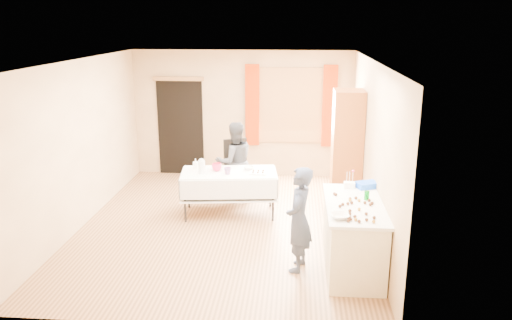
# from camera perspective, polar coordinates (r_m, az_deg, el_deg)

# --- Properties ---
(floor) EXTENTS (4.50, 5.50, 0.02)m
(floor) POSITION_cam_1_polar(r_m,az_deg,el_deg) (8.10, -3.65, -7.49)
(floor) COLOR #9E7047
(floor) RESTS_ON ground
(ceiling) EXTENTS (4.50, 5.50, 0.02)m
(ceiling) POSITION_cam_1_polar(r_m,az_deg,el_deg) (7.47, -4.00, 11.33)
(ceiling) COLOR white
(ceiling) RESTS_ON floor
(wall_back) EXTENTS (4.50, 0.02, 2.60)m
(wall_back) POSITION_cam_1_polar(r_m,az_deg,el_deg) (10.35, -1.60, 5.27)
(wall_back) COLOR tan
(wall_back) RESTS_ON floor
(wall_front) EXTENTS (4.50, 0.02, 2.60)m
(wall_front) POSITION_cam_1_polar(r_m,az_deg,el_deg) (5.09, -8.35, -6.10)
(wall_front) COLOR tan
(wall_front) RESTS_ON floor
(wall_left) EXTENTS (0.02, 5.50, 2.60)m
(wall_left) POSITION_cam_1_polar(r_m,az_deg,el_deg) (8.31, -19.43, 1.76)
(wall_left) COLOR tan
(wall_left) RESTS_ON floor
(wall_right) EXTENTS (0.02, 5.50, 2.60)m
(wall_right) POSITION_cam_1_polar(r_m,az_deg,el_deg) (7.68, 13.10, 1.16)
(wall_right) COLOR tan
(wall_right) RESTS_ON floor
(window_frame) EXTENTS (1.32, 0.06, 1.52)m
(window_frame) POSITION_cam_1_polar(r_m,az_deg,el_deg) (10.22, 3.99, 6.24)
(window_frame) COLOR olive
(window_frame) RESTS_ON wall_back
(window_pane) EXTENTS (1.20, 0.02, 1.40)m
(window_pane) POSITION_cam_1_polar(r_m,az_deg,el_deg) (10.20, 3.98, 6.23)
(window_pane) COLOR white
(window_pane) RESTS_ON wall_back
(curtain_left) EXTENTS (0.28, 0.06, 1.65)m
(curtain_left) POSITION_cam_1_polar(r_m,az_deg,el_deg) (10.21, -0.43, 6.27)
(curtain_left) COLOR #AC2800
(curtain_left) RESTS_ON wall_back
(curtain_right) EXTENTS (0.28, 0.06, 1.65)m
(curtain_right) POSITION_cam_1_polar(r_m,az_deg,el_deg) (10.19, 8.40, 6.09)
(curtain_right) COLOR #AC2800
(curtain_right) RESTS_ON wall_back
(doorway) EXTENTS (0.95, 0.04, 2.00)m
(doorway) POSITION_cam_1_polar(r_m,az_deg,el_deg) (10.60, -8.62, 3.70)
(doorway) COLOR black
(doorway) RESTS_ON floor
(door_lintel) EXTENTS (1.05, 0.06, 0.08)m
(door_lintel) POSITION_cam_1_polar(r_m,az_deg,el_deg) (10.41, -8.89, 9.16)
(door_lintel) COLOR olive
(door_lintel) RESTS_ON wall_back
(cabinet) EXTENTS (0.50, 0.60, 2.06)m
(cabinet) POSITION_cam_1_polar(r_m,az_deg,el_deg) (8.66, 10.32, 1.11)
(cabinet) COLOR brown
(cabinet) RESTS_ON floor
(counter) EXTENTS (0.74, 1.56, 0.91)m
(counter) POSITION_cam_1_polar(r_m,az_deg,el_deg) (6.71, 11.02, -8.53)
(counter) COLOR beige
(counter) RESTS_ON floor
(party_table) EXTENTS (1.67, 1.00, 0.75)m
(party_table) POSITION_cam_1_polar(r_m,az_deg,el_deg) (8.38, -3.08, -3.33)
(party_table) COLOR black
(party_table) RESTS_ON floor
(chair) EXTENTS (0.59, 0.59, 1.07)m
(chair) POSITION_cam_1_polar(r_m,az_deg,el_deg) (9.22, -2.02, -2.33)
(chair) COLOR black
(chair) RESTS_ON floor
(girl) EXTENTS (0.64, 0.53, 1.40)m
(girl) POSITION_cam_1_polar(r_m,az_deg,el_deg) (6.49, 4.93, -6.77)
(girl) COLOR #262F49
(girl) RESTS_ON floor
(woman) EXTENTS (1.11, 1.07, 1.45)m
(woman) POSITION_cam_1_polar(r_m,az_deg,el_deg) (8.94, -2.46, -0.22)
(woman) COLOR black
(woman) RESTS_ON floor
(soda_can) EXTENTS (0.08, 0.08, 0.12)m
(soda_can) POSITION_cam_1_polar(r_m,az_deg,el_deg) (6.67, 12.54, -3.98)
(soda_can) COLOR #048017
(soda_can) RESTS_ON counter
(mixing_bowl) EXTENTS (0.28, 0.28, 0.05)m
(mixing_bowl) POSITION_cam_1_polar(r_m,az_deg,el_deg) (6.02, 9.56, -6.36)
(mixing_bowl) COLOR white
(mixing_bowl) RESTS_ON counter
(foam_block) EXTENTS (0.15, 0.10, 0.08)m
(foam_block) POSITION_cam_1_polar(r_m,az_deg,el_deg) (7.11, 10.62, -2.82)
(foam_block) COLOR white
(foam_block) RESTS_ON counter
(blue_basket) EXTENTS (0.36, 0.30, 0.08)m
(blue_basket) POSITION_cam_1_polar(r_m,az_deg,el_deg) (7.16, 12.56, -2.79)
(blue_basket) COLOR blue
(blue_basket) RESTS_ON counter
(pitcher) EXTENTS (0.11, 0.11, 0.22)m
(pitcher) POSITION_cam_1_polar(r_m,az_deg,el_deg) (8.20, -6.21, -0.79)
(pitcher) COLOR silver
(pitcher) RESTS_ON party_table
(cup_red) EXTENTS (0.18, 0.18, 0.13)m
(cup_red) POSITION_cam_1_polar(r_m,az_deg,el_deg) (8.33, -4.50, -0.82)
(cup_red) COLOR #DE234E
(cup_red) RESTS_ON party_table
(cup_rainbow) EXTENTS (0.12, 0.12, 0.11)m
(cup_rainbow) POSITION_cam_1_polar(r_m,az_deg,el_deg) (8.13, -3.28, -1.26)
(cup_rainbow) COLOR red
(cup_rainbow) RESTS_ON party_table
(small_bowl) EXTENTS (0.23, 0.23, 0.05)m
(small_bowl) POSITION_cam_1_polar(r_m,az_deg,el_deg) (8.39, -0.83, -0.91)
(small_bowl) COLOR white
(small_bowl) RESTS_ON party_table
(pastry_tray) EXTENTS (0.29, 0.22, 0.02)m
(pastry_tray) POSITION_cam_1_polar(r_m,az_deg,el_deg) (8.17, 0.25, -1.48)
(pastry_tray) COLOR white
(pastry_tray) RESTS_ON party_table
(bottle) EXTENTS (0.09, 0.09, 0.17)m
(bottle) POSITION_cam_1_polar(r_m,az_deg,el_deg) (8.47, -6.92, -0.44)
(bottle) COLOR white
(bottle) RESTS_ON party_table
(cake_balls) EXTENTS (0.50, 0.98, 0.04)m
(cake_balls) POSITION_cam_1_polar(r_m,az_deg,el_deg) (6.31, 11.27, -5.47)
(cake_balls) COLOR #3F2314
(cake_balls) RESTS_ON counter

